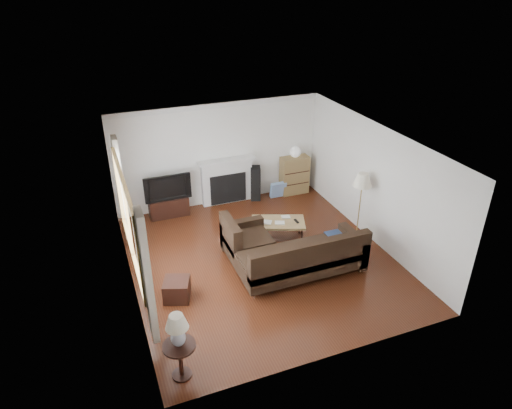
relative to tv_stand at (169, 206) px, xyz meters
name	(u,v)px	position (x,y,z in m)	size (l,w,h in m)	color
room	(262,204)	(1.34, -2.50, 1.02)	(5.10, 5.60, 2.54)	#4A2010
window	(128,219)	(-1.11, -2.70, 1.32)	(0.12, 2.74, 1.54)	olive
curtain_near	(147,278)	(-1.06, -4.22, 1.17)	(0.10, 0.35, 2.10)	silver
curtain_far	(121,189)	(-1.06, -1.18, 1.17)	(0.10, 0.35, 2.10)	silver
fireplace	(227,181)	(1.49, 0.14, 0.35)	(1.40, 0.26, 1.15)	white
tv_stand	(169,206)	(0.00, 0.00, 0.00)	(0.90, 0.41, 0.45)	black
television	(167,186)	(0.00, 0.00, 0.53)	(1.07, 0.14, 0.61)	black
speaker_left	(184,196)	(0.38, 0.05, 0.19)	(0.23, 0.28, 0.83)	black
speaker_right	(255,183)	(2.20, 0.05, 0.21)	(0.24, 0.29, 0.87)	black
bookshelf	(294,175)	(3.26, 0.03, 0.26)	(0.71, 0.34, 0.98)	olive
globe_lamp	(295,152)	(3.26, 0.03, 0.89)	(0.28, 0.28, 0.28)	white
sectional_sofa	(302,255)	(1.88, -3.20, 0.19)	(2.59, 1.89, 0.84)	black
coffee_table	(278,230)	(1.96, -1.90, -0.01)	(1.12, 0.61, 0.44)	#977748
footstool	(177,289)	(-0.49, -3.07, -0.04)	(0.44, 0.44, 0.37)	black
floor_lamp	(360,207)	(3.56, -2.47, 0.53)	(0.39, 0.39, 1.52)	#B08C3D
side_table	(181,360)	(-0.81, -4.79, 0.07)	(0.47, 0.47, 0.59)	black
table_lamp	(177,331)	(-0.81, -4.79, 0.62)	(0.32, 0.32, 0.52)	silver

